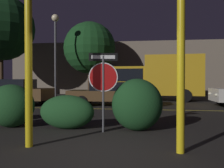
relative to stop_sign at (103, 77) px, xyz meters
The scene contains 15 objects.
ground_plane 2.51m from the stop_sign, 83.89° to the right, with size 260.00×260.00×0.00m, color black.
road_center_stripe 5.59m from the stop_sign, 87.74° to the left, with size 34.55×0.12×0.01m, color gold.
stop_sign is the anchor object (origin of this frame).
yellow_pole_left 2.17m from the stop_sign, 128.27° to the right, with size 0.16×0.16×3.41m, color yellow.
yellow_pole_right 2.54m from the stop_sign, 42.69° to the right, with size 0.16×0.16×3.07m, color yellow.
hedge_bush_1 3.09m from the stop_sign, behind, with size 1.46×1.17×1.31m, color #1E4C23.
hedge_bush_2 1.57m from the stop_sign, 164.85° to the left, with size 1.64×0.80×1.00m, color #1E4C23.
hedge_bush_3 1.26m from the stop_sign, 20.90° to the left, with size 1.45×1.08×1.49m, color #19421E.
passing_car_1 9.28m from the stop_sign, 133.10° to the left, with size 4.25×2.07×1.48m.
passing_car_2 7.12m from the stop_sign, 96.76° to the left, with size 4.83×2.02×1.31m.
delivery_truck 11.10m from the stop_sign, 80.23° to the left, with size 6.29×2.65×3.11m.
street_lamp 12.51m from the stop_sign, 116.87° to the left, with size 0.54×0.54×6.26m.
tree_0 15.22m from the stop_sign, 104.57° to the left, with size 4.51×4.51×6.47m.
tree_2 17.29m from the stop_sign, 130.78° to the left, with size 5.53×5.53×8.59m.
building_backdrop 19.59m from the stop_sign, 82.53° to the left, with size 30.28×4.17×5.16m, color #7A6B5B.
Camera 1 is at (0.99, -4.82, 1.46)m, focal length 40.00 mm.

